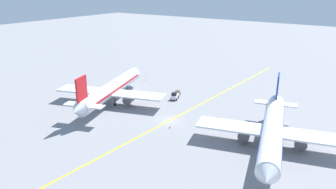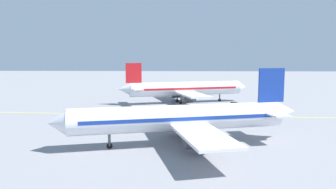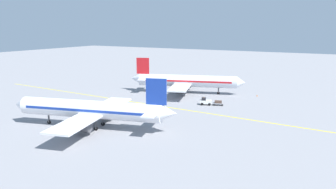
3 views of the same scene
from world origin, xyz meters
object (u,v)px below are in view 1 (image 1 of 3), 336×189
airplane_adjacent_stand (111,89)px  traffic_cone_by_wingtip (170,127)px  baggage_tug_white (175,96)px  baggage_cart_trailing (177,93)px  airplane_at_gate (273,130)px  traffic_cone_mid_apron (144,80)px  ground_crew_worker (217,120)px  traffic_cone_near_nose (202,119)px

airplane_adjacent_stand → traffic_cone_by_wingtip: airplane_adjacent_stand is taller
baggage_tug_white → baggage_cart_trailing: baggage_tug_white is taller
airplane_at_gate → baggage_cart_trailing: bearing=-26.7°
baggage_tug_white → traffic_cone_mid_apron: 19.58m
ground_crew_worker → traffic_cone_near_nose: (3.75, -0.09, -0.63)m
ground_crew_worker → traffic_cone_near_nose: size_ratio=3.05×
baggage_tug_white → traffic_cone_by_wingtip: (-9.11, 15.69, -0.63)m
traffic_cone_mid_apron → traffic_cone_by_wingtip: bearing=136.9°
airplane_adjacent_stand → traffic_cone_mid_apron: (5.81, -20.56, -3.43)m
airplane_at_gate → traffic_cone_near_nose: 17.77m
ground_crew_worker → traffic_cone_near_nose: 3.81m
airplane_at_gate → airplane_adjacent_stand: size_ratio=1.01×
airplane_adjacent_stand → traffic_cone_by_wingtip: 21.34m
airplane_at_gate → traffic_cone_mid_apron: 51.55m
airplane_adjacent_stand → baggage_cart_trailing: size_ratio=11.86×
ground_crew_worker → traffic_cone_mid_apron: ground_crew_worker is taller
airplane_at_gate → baggage_cart_trailing: airplane_at_gate is taller
airplane_adjacent_stand → traffic_cone_mid_apron: 21.65m
ground_crew_worker → traffic_cone_by_wingtip: (7.24, 7.76, -0.63)m
airplane_at_gate → baggage_tug_white: airplane_at_gate is taller
traffic_cone_near_nose → traffic_cone_by_wingtip: same height
airplane_adjacent_stand → baggage_tug_white: size_ratio=10.40×
ground_crew_worker → baggage_tug_white: bearing=-25.9°
ground_crew_worker → traffic_cone_near_nose: bearing=-1.3°
airplane_adjacent_stand → baggage_cart_trailing: airplane_adjacent_stand is taller
airplane_adjacent_stand → baggage_tug_white: (-11.54, -11.52, -2.81)m
traffic_cone_by_wingtip → airplane_adjacent_stand: bearing=-11.4°
baggage_tug_white → ground_crew_worker: bearing=154.1°
airplane_adjacent_stand → traffic_cone_near_nose: airplane_adjacent_stand is taller
baggage_cart_trailing → traffic_cone_by_wingtip: bearing=118.6°
traffic_cone_near_nose → traffic_cone_by_wingtip: bearing=66.0°
airplane_adjacent_stand → traffic_cone_near_nose: 24.66m
baggage_tug_white → airplane_at_gate: bearing=157.4°
airplane_adjacent_stand → traffic_cone_near_nose: size_ratio=63.05×
baggage_cart_trailing → baggage_tug_white: bearing=110.4°
ground_crew_worker → traffic_cone_by_wingtip: 10.63m
baggage_cart_trailing → traffic_cone_mid_apron: 17.27m
baggage_tug_white → traffic_cone_mid_apron: (17.35, -9.04, -0.63)m
traffic_cone_mid_apron → traffic_cone_near_nose: bearing=150.6°
airplane_adjacent_stand → ground_crew_worker: airplane_adjacent_stand is taller
traffic_cone_by_wingtip → ground_crew_worker: bearing=-133.0°
baggage_cart_trailing → airplane_at_gate: bearing=153.3°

